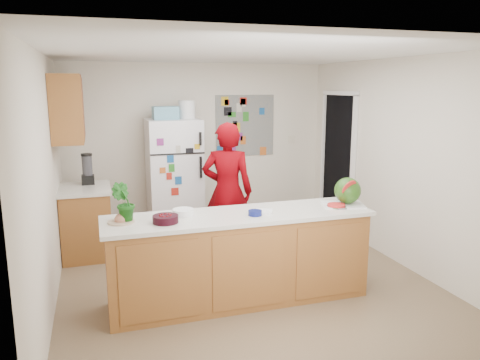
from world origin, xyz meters
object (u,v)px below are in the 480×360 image
object	(u,v)px
refrigerator	(174,178)
person	(227,192)
watermelon	(348,191)
cherry_bowl	(165,219)

from	to	relation	value
refrigerator	person	xyz separation A→B (m)	(0.47, -1.18, 0.02)
watermelon	cherry_bowl	xyz separation A→B (m)	(-1.96, -0.10, -0.12)
person	cherry_bowl	distance (m)	1.61
refrigerator	watermelon	distance (m)	2.79
cherry_bowl	person	bearing A→B (deg)	53.13
refrigerator	person	size ratio (longest dim) A/B	0.98
refrigerator	watermelon	bearing A→B (deg)	-58.40
person	watermelon	world-z (taller)	person
cherry_bowl	refrigerator	bearing A→B (deg)	78.62
refrigerator	cherry_bowl	size ratio (longest dim) A/B	7.11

